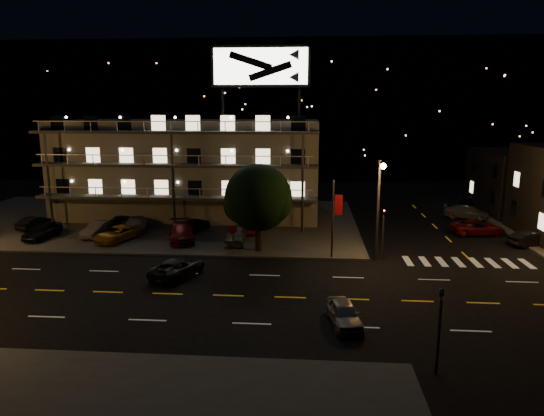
# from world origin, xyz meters

# --- Properties ---
(ground) EXTENTS (140.00, 140.00, 0.00)m
(ground) POSITION_xyz_m (0.00, 0.00, 0.00)
(ground) COLOR black
(ground) RESTS_ON ground
(curb_nw) EXTENTS (44.00, 24.00, 0.15)m
(curb_nw) POSITION_xyz_m (-14.00, 20.00, 0.07)
(curb_nw) COLOR #3D3D3A
(curb_nw) RESTS_ON ground
(motel) EXTENTS (28.00, 13.80, 18.10)m
(motel) POSITION_xyz_m (-9.94, 23.88, 5.34)
(motel) COLOR gray
(motel) RESTS_ON ground
(side_bldg_back) EXTENTS (14.06, 12.00, 7.00)m
(side_bldg_back) POSITION_xyz_m (29.99, 28.00, 3.50)
(side_bldg_back) COLOR black
(side_bldg_back) RESTS_ON ground
(hill_backdrop) EXTENTS (120.00, 25.00, 24.00)m
(hill_backdrop) POSITION_xyz_m (-5.94, 68.78, 11.55)
(hill_backdrop) COLOR black
(hill_backdrop) RESTS_ON ground
(streetlight_nc) EXTENTS (0.44, 1.92, 8.00)m
(streetlight_nc) POSITION_xyz_m (8.50, 7.94, 4.96)
(streetlight_nc) COLOR #2D2D30
(streetlight_nc) RESTS_ON ground
(signal_nw) EXTENTS (0.20, 0.27, 4.60)m
(signal_nw) POSITION_xyz_m (9.00, 8.50, 2.57)
(signal_nw) COLOR #2D2D30
(signal_nw) RESTS_ON ground
(signal_sw) EXTENTS (0.20, 0.27, 4.60)m
(signal_sw) POSITION_xyz_m (9.00, -8.50, 2.57)
(signal_sw) COLOR #2D2D30
(signal_sw) RESTS_ON ground
(banner_north) EXTENTS (0.83, 0.16, 6.40)m
(banner_north) POSITION_xyz_m (5.09, 8.40, 3.43)
(banner_north) COLOR #2D2D30
(banner_north) RESTS_ON ground
(stop_sign) EXTENTS (0.91, 0.11, 2.61)m
(stop_sign) POSITION_xyz_m (-3.00, 8.57, 1.71)
(stop_sign) COLOR #2D2D30
(stop_sign) RESTS_ON ground
(tree) EXTENTS (5.78, 5.57, 7.28)m
(tree) POSITION_xyz_m (-1.09, 9.77, 4.48)
(tree) COLOR black
(tree) RESTS_ON curb_nw
(lot_car_0) EXTENTS (2.15, 4.49, 1.48)m
(lot_car_0) POSITION_xyz_m (-21.14, 12.01, 0.89)
(lot_car_0) COLOR black
(lot_car_0) RESTS_ON curb_nw
(lot_car_1) EXTENTS (2.07, 4.26, 1.34)m
(lot_car_1) POSITION_xyz_m (-16.38, 13.20, 0.82)
(lot_car_1) COLOR gray
(lot_car_1) RESTS_ON curb_nw
(lot_car_2) EXTENTS (3.69, 5.10, 1.29)m
(lot_car_2) POSITION_xyz_m (-13.97, 11.76, 0.79)
(lot_car_2) COLOR #C28212
(lot_car_2) RESTS_ON curb_nw
(lot_car_3) EXTENTS (3.60, 5.69, 1.54)m
(lot_car_3) POSITION_xyz_m (-8.29, 12.28, 0.92)
(lot_car_3) COLOR #610D0D
(lot_car_3) RESTS_ON curb_nw
(lot_car_4) EXTENTS (1.63, 4.04, 1.37)m
(lot_car_4) POSITION_xyz_m (-3.27, 11.76, 0.84)
(lot_car_4) COLOR gray
(lot_car_4) RESTS_ON curb_nw
(lot_car_5) EXTENTS (2.30, 3.99, 1.25)m
(lot_car_5) POSITION_xyz_m (-23.75, 15.36, 0.77)
(lot_car_5) COLOR black
(lot_car_5) RESTS_ON curb_nw
(lot_car_6) EXTENTS (2.52, 5.13, 1.40)m
(lot_car_6) POSITION_xyz_m (-15.08, 15.78, 0.85)
(lot_car_6) COLOR black
(lot_car_6) RESTS_ON curb_nw
(lot_car_7) EXTENTS (2.94, 5.32, 1.46)m
(lot_car_7) POSITION_xyz_m (-13.55, 15.52, 0.88)
(lot_car_7) COLOR gray
(lot_car_7) RESTS_ON curb_nw
(lot_car_8) EXTENTS (2.65, 4.22, 1.34)m
(lot_car_8) POSITION_xyz_m (-7.82, 15.58, 0.82)
(lot_car_8) COLOR black
(lot_car_8) RESTS_ON curb_nw
(lot_car_9) EXTENTS (2.32, 4.09, 1.28)m
(lot_car_9) POSITION_xyz_m (-2.30, 15.46, 0.79)
(lot_car_9) COLOR #610D0D
(lot_car_9) RESTS_ON curb_nw
(side_car_0) EXTENTS (4.27, 2.55, 1.33)m
(side_car_0) POSITION_xyz_m (22.59, 13.30, 0.66)
(side_car_0) COLOR black
(side_car_0) RESTS_ON ground
(side_car_1) EXTENTS (5.28, 3.03, 1.39)m
(side_car_1) POSITION_xyz_m (19.20, 17.02, 0.69)
(side_car_1) COLOR #610D0D
(side_car_1) RESTS_ON ground
(side_car_2) EXTENTS (5.03, 3.15, 1.36)m
(side_car_2) POSITION_xyz_m (20.35, 24.14, 0.68)
(side_car_2) COLOR gray
(side_car_2) RESTS_ON ground
(side_car_3) EXTENTS (3.92, 2.65, 1.24)m
(side_car_3) POSITION_xyz_m (23.27, 30.69, 0.62)
(side_car_3) COLOR black
(side_car_3) RESTS_ON ground
(road_car_east) EXTENTS (2.16, 4.01, 1.30)m
(road_car_east) POSITION_xyz_m (5.15, -3.65, 0.65)
(road_car_east) COLOR gray
(road_car_east) RESTS_ON ground
(road_car_west) EXTENTS (3.75, 5.24, 1.33)m
(road_car_west) POSITION_xyz_m (-6.20, 3.30, 0.66)
(road_car_west) COLOR black
(road_car_west) RESTS_ON ground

